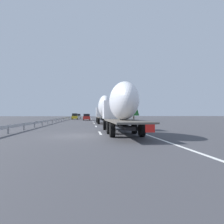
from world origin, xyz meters
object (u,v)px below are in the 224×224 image
object	(u,v)px
car_black_suv	(88,116)
car_silver_hatch	(78,116)
truck_lead	(104,108)
car_red_compact	(87,117)
car_yellow_coupe	(75,116)
truck_trailing	(121,106)
road_sign	(110,113)

from	to	relation	value
car_black_suv	car_silver_hatch	bearing A→B (deg)	172.15
truck_lead	car_red_compact	distance (m)	19.25
car_yellow_coupe	car_red_compact	xyz separation A→B (m)	(-10.24, -3.93, -0.06)
truck_trailing	car_black_suv	world-z (taller)	truck_trailing
car_yellow_coupe	truck_lead	bearing A→B (deg)	-165.95
truck_trailing	car_black_suv	bearing A→B (deg)	2.11
road_sign	truck_trailing	bearing A→B (deg)	175.41
truck_trailing	car_yellow_coupe	xyz separation A→B (m)	(47.95, 7.28, -1.43)
car_yellow_coupe	road_sign	xyz separation A→B (m)	(-9.37, -10.38, 1.04)
car_black_suv	truck_lead	bearing A→B (deg)	-177.34
truck_lead	car_silver_hatch	world-z (taller)	truck_lead
car_yellow_coupe	car_red_compact	bearing A→B (deg)	-159.02
truck_lead	car_yellow_coupe	distance (m)	30.06
car_red_compact	car_black_suv	bearing A→B (deg)	0.01
truck_trailing	road_sign	distance (m)	38.71
truck_lead	car_yellow_coupe	size ratio (longest dim) A/B	2.92
truck_lead	car_red_compact	bearing A→B (deg)	10.08
truck_trailing	car_black_suv	distance (m)	91.22
car_yellow_coupe	road_sign	world-z (taller)	road_sign
car_red_compact	road_sign	bearing A→B (deg)	-82.25
truck_trailing	road_sign	bearing A→B (deg)	-4.59
truck_lead	car_silver_hatch	bearing A→B (deg)	8.67
truck_lead	truck_trailing	size ratio (longest dim) A/B	1.09
car_yellow_coupe	car_red_compact	size ratio (longest dim) A/B	1.14
truck_lead	car_silver_hatch	size ratio (longest dim) A/B	3.28
truck_trailing	car_red_compact	world-z (taller)	truck_trailing
truck_lead	car_black_suv	xyz separation A→B (m)	(72.31, 3.36, -1.77)
truck_trailing	car_silver_hatch	distance (m)	65.17
car_black_suv	car_red_compact	bearing A→B (deg)	-179.99
car_silver_hatch	car_black_suv	xyz separation A→B (m)	(26.37, -3.64, 0.04)
car_black_suv	car_red_compact	size ratio (longest dim) A/B	1.07
truck_lead	car_silver_hatch	xyz separation A→B (m)	(45.93, 7.00, -1.81)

